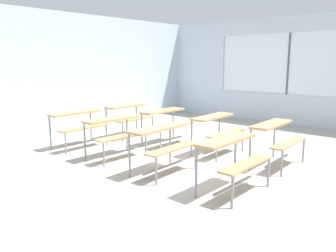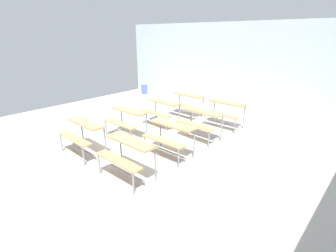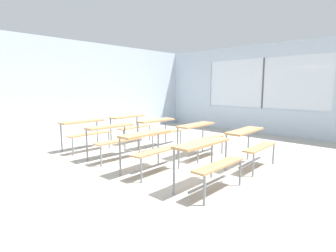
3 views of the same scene
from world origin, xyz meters
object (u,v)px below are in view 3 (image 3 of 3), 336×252
at_px(desk_bench_r0c1, 250,139).
at_px(desk_bench_r1c0, 150,143).
at_px(desk_bench_r1c1, 200,132).
at_px(desk_bench_r2c0, 113,134).
at_px(desk_bench_r2c1, 159,127).
at_px(desk_bench_r3c1, 130,122).
at_px(desk_bench_r3c0, 85,128).
at_px(desk_bench_r0c0, 208,154).

distance_m(desk_bench_r0c1, desk_bench_r1c0, 1.99).
relative_size(desk_bench_r1c0, desk_bench_r1c1, 1.00).
xyz_separation_m(desk_bench_r1c1, desk_bench_r2c0, (-1.49, 1.27, 0.00)).
bearing_deg(desk_bench_r2c1, desk_bench_r0c1, -87.08).
relative_size(desk_bench_r2c1, desk_bench_r3c1, 0.99).
bearing_deg(desk_bench_r0c1, desk_bench_r3c1, 89.19).
xyz_separation_m(desk_bench_r1c1, desk_bench_r2c1, (-0.07, 1.26, 0.00)).
xyz_separation_m(desk_bench_r1c0, desk_bench_r3c0, (0.06, 2.44, 0.00)).
relative_size(desk_bench_r1c1, desk_bench_r2c1, 1.01).
relative_size(desk_bench_r0c1, desk_bench_r3c0, 1.01).
bearing_deg(desk_bench_r1c1, desk_bench_r1c0, 177.45).
bearing_deg(desk_bench_r0c0, desk_bench_r2c0, 89.12).
xyz_separation_m(desk_bench_r0c1, desk_bench_r3c0, (-1.51, 3.67, 0.00)).
relative_size(desk_bench_r2c0, desk_bench_r2c1, 1.00).
distance_m(desk_bench_r2c0, desk_bench_r2c1, 1.42).
relative_size(desk_bench_r3c0, desk_bench_r3c1, 0.98).
relative_size(desk_bench_r2c0, desk_bench_r3c0, 1.01).
bearing_deg(desk_bench_r0c0, desk_bench_r0c1, 1.67).
distance_m(desk_bench_r3c0, desk_bench_r3c1, 1.44).
distance_m(desk_bench_r1c1, desk_bench_r3c1, 2.47).
bearing_deg(desk_bench_r0c1, desk_bench_r2c0, 119.38).
xyz_separation_m(desk_bench_r2c0, desk_bench_r2c1, (1.42, -0.01, 0.00)).
bearing_deg(desk_bench_r2c1, desk_bench_r1c1, -85.88).
height_order(desk_bench_r2c0, desk_bench_r2c1, same).
bearing_deg(desk_bench_r1c0, desk_bench_r2c0, 84.99).
height_order(desk_bench_r2c1, desk_bench_r3c1, same).
xyz_separation_m(desk_bench_r0c0, desk_bench_r3c0, (0.02, 3.72, 0.00)).
relative_size(desk_bench_r0c0, desk_bench_r1c1, 0.98).
height_order(desk_bench_r0c1, desk_bench_r1c1, same).
distance_m(desk_bench_r1c1, desk_bench_r2c1, 1.26).
xyz_separation_m(desk_bench_r2c1, desk_bench_r3c1, (0.01, 1.21, 0.00)).
bearing_deg(desk_bench_r0c0, desk_bench_r2c1, 59.82).
bearing_deg(desk_bench_r1c1, desk_bench_r2c0, 137.60).
height_order(desk_bench_r1c1, desk_bench_r2c1, same).
bearing_deg(desk_bench_r3c1, desk_bench_r0c1, -91.02).
xyz_separation_m(desk_bench_r1c0, desk_bench_r1c1, (1.55, -0.02, 0.00)).
bearing_deg(desk_bench_r3c1, desk_bench_r3c0, 178.26).
bearing_deg(desk_bench_r2c0, desk_bench_r0c1, -57.58).
bearing_deg(desk_bench_r2c0, desk_bench_r1c1, -39.25).
distance_m(desk_bench_r0c0, desk_bench_r0c1, 1.53).
height_order(desk_bench_r0c0, desk_bench_r2c1, same).
bearing_deg(desk_bench_r2c0, desk_bench_r3c1, 41.05).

